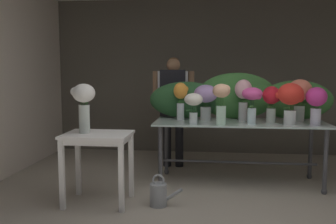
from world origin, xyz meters
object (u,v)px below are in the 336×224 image
vase_crimson_tulips (271,100)px  watering_can (159,194)px  vase_ivory_lilies (193,104)px  vase_coral_stock (300,94)px  vase_fuchsia_hydrangea (252,99)px  vase_lilac_roses (206,97)px  vase_magenta_carnations (316,102)px  vase_sunset_freesia (181,97)px  display_table_glass (239,131)px  vase_scarlet_snapdragons (290,98)px  side_table_white (98,144)px  vase_white_roses_tall (84,101)px  vase_blush_ranunculus (243,96)px  vase_peach_peonies (222,99)px  florist (173,100)px

vase_crimson_tulips → watering_can: vase_crimson_tulips is taller
vase_ivory_lilies → vase_crimson_tulips: size_ratio=0.83×
vase_ivory_lilies → vase_coral_stock: bearing=17.5°
watering_can → vase_fuchsia_hydrangea: bearing=33.8°
vase_ivory_lilies → vase_lilac_roses: size_ratio=0.81×
vase_magenta_carnations → vase_ivory_lilies: bearing=-176.5°
vase_sunset_freesia → vase_lilac_roses: (0.32, 0.01, -0.00)m
watering_can → display_table_glass: bearing=44.9°
display_table_glass → vase_sunset_freesia: vase_sunset_freesia is taller
vase_scarlet_snapdragons → watering_can: 1.89m
vase_fuchsia_hydrangea → vase_sunset_freesia: size_ratio=0.91×
vase_sunset_freesia → vase_lilac_roses: bearing=2.6°
vase_crimson_tulips → watering_can: 1.81m
side_table_white → vase_sunset_freesia: bearing=49.1°
side_table_white → vase_white_roses_tall: vase_white_roses_tall is taller
vase_blush_ranunculus → vase_sunset_freesia: 0.79m
vase_fuchsia_hydrangea → vase_coral_stock: vase_coral_stock is taller
vase_crimson_tulips → vase_sunset_freesia: bearing=175.5°
vase_peach_peonies → vase_coral_stock: vase_coral_stock is taller
vase_ivory_lilies → florist: bearing=108.3°
vase_fuchsia_hydrangea → vase_blush_ranunculus: 0.32m
display_table_glass → side_table_white: size_ratio=2.77×
display_table_glass → vase_peach_peonies: vase_peach_peonies is taller
vase_lilac_roses → vase_scarlet_snapdragons: vase_scarlet_snapdragons is taller
vase_fuchsia_hydrangea → vase_sunset_freesia: (-0.87, 0.27, 0.00)m
vase_blush_ranunculus → vase_magenta_carnations: (0.81, -0.30, -0.04)m
vase_white_roses_tall → vase_scarlet_snapdragons: bearing=16.4°
florist → watering_can: florist is taller
side_table_white → vase_blush_ranunculus: bearing=31.3°
vase_lilac_roses → vase_scarlet_snapdragons: (0.99, -0.29, 0.02)m
vase_crimson_tulips → vase_white_roses_tall: (-2.08, -0.85, 0.03)m
vase_lilac_roses → vase_coral_stock: 1.17m
side_table_white → vase_magenta_carnations: (2.41, 0.67, 0.42)m
vase_coral_stock → vase_white_roses_tall: (-2.45, -1.00, -0.03)m
florist → vase_blush_ranunculus: florist is taller
vase_sunset_freesia → vase_scarlet_snapdragons: size_ratio=0.99×
vase_blush_ranunculus → side_table_white: bearing=-148.7°
vase_fuchsia_hydrangea → vase_ivory_lilies: (-0.69, -0.08, -0.05)m
vase_crimson_tulips → vase_lilac_roses: (-0.80, 0.10, 0.02)m
side_table_white → vase_sunset_freesia: vase_sunset_freesia is taller
watering_can → vase_coral_stock: bearing=31.6°
florist → vase_crimson_tulips: florist is taller
vase_blush_ranunculus → vase_crimson_tulips: (0.33, -0.12, -0.04)m
vase_blush_ranunculus → vase_lilac_roses: bearing=-177.3°
vase_sunset_freesia → vase_coral_stock: vase_coral_stock is taller
vase_crimson_tulips → vase_lilac_roses: 0.81m
vase_fuchsia_hydrangea → vase_scarlet_snapdragons: (0.44, -0.00, 0.02)m
vase_magenta_carnations → vase_sunset_freesia: size_ratio=0.92×
vase_fuchsia_hydrangea → vase_magenta_carnations: 0.73m
vase_magenta_carnations → vase_coral_stock: 0.35m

